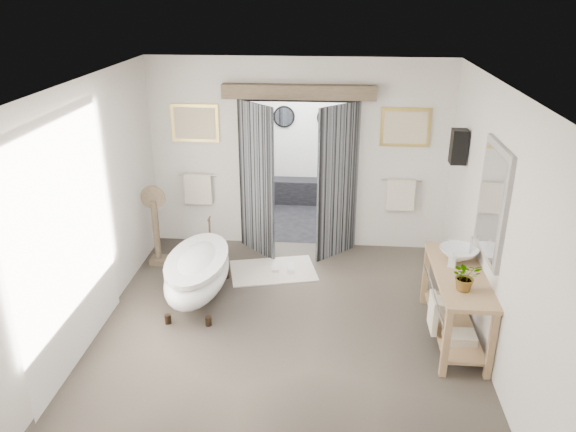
% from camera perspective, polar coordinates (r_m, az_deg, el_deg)
% --- Properties ---
extents(ground_plane, '(5.00, 5.00, 0.00)m').
position_cam_1_polar(ground_plane, '(6.82, -0.43, -11.70)').
color(ground_plane, brown).
extents(room_shell, '(4.52, 5.02, 2.91)m').
position_cam_1_polar(room_shell, '(5.86, -0.94, 2.79)').
color(room_shell, silver).
rests_on(room_shell, ground_plane).
extents(shower_room, '(2.22, 2.01, 2.51)m').
position_cam_1_polar(shower_room, '(10.06, 1.63, 5.55)').
color(shower_room, black).
rests_on(shower_room, ground_plane).
extents(back_wall_dressing, '(3.82, 0.70, 2.52)m').
position_cam_1_polar(back_wall_dressing, '(8.27, 1.00, 6.54)').
color(back_wall_dressing, black).
rests_on(back_wall_dressing, ground_plane).
extents(clawfoot_tub, '(0.76, 1.70, 0.83)m').
position_cam_1_polar(clawfoot_tub, '(7.36, -9.15, -5.58)').
color(clawfoot_tub, '#37281C').
rests_on(clawfoot_tub, ground_plane).
extents(vanity, '(0.57, 1.60, 0.85)m').
position_cam_1_polar(vanity, '(6.75, 16.53, -8.11)').
color(vanity, tan).
rests_on(vanity, ground_plane).
extents(pedestal_mirror, '(0.36, 0.23, 1.21)m').
position_cam_1_polar(pedestal_mirror, '(8.38, -13.25, -1.45)').
color(pedestal_mirror, brown).
rests_on(pedestal_mirror, ground_plane).
extents(rug, '(1.36, 1.06, 0.01)m').
position_cam_1_polar(rug, '(8.14, -1.53, -5.56)').
color(rug, beige).
rests_on(rug, ground_plane).
extents(slippers, '(0.35, 0.26, 0.05)m').
position_cam_1_polar(slippers, '(8.16, -0.51, -5.25)').
color(slippers, silver).
rests_on(slippers, rug).
extents(basin, '(0.60, 0.60, 0.16)m').
position_cam_1_polar(basin, '(6.84, 16.94, -3.72)').
color(basin, white).
rests_on(basin, vanity).
extents(plant, '(0.33, 0.30, 0.33)m').
position_cam_1_polar(plant, '(6.18, 17.62, -5.83)').
color(plant, gray).
rests_on(plant, vanity).
extents(soap_bottle_a, '(0.11, 0.11, 0.18)m').
position_cam_1_polar(soap_bottle_a, '(6.66, 16.37, -4.27)').
color(soap_bottle_a, gray).
rests_on(soap_bottle_a, vanity).
extents(soap_bottle_b, '(0.15, 0.15, 0.16)m').
position_cam_1_polar(soap_bottle_b, '(7.06, 16.02, -2.74)').
color(soap_bottle_b, gray).
rests_on(soap_bottle_b, vanity).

